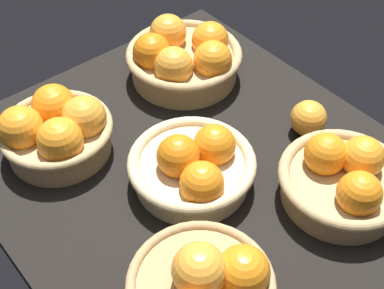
{
  "coord_description": "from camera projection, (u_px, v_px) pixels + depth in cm",
  "views": [
    {
      "loc": [
        -50.27,
        44.05,
        78.27
      ],
      "look_at": [
        3.13,
        -0.4,
        7.0
      ],
      "focal_mm": 50.59,
      "sensor_mm": 36.0,
      "label": 1
    }
  ],
  "objects": [
    {
      "name": "basket_near_left",
      "position": [
        344.0,
        180.0,
        0.93
      ],
      "size": [
        22.72,
        22.72,
        11.59
      ],
      "color": "tan",
      "rests_on": "market_tray"
    },
    {
      "name": "basket_near_right",
      "position": [
        184.0,
        58.0,
        1.16
      ],
      "size": [
        25.07,
        25.07,
        12.31
      ],
      "color": "tan",
      "rests_on": "market_tray"
    },
    {
      "name": "market_tray",
      "position": [
        201.0,
        175.0,
        1.02
      ],
      "size": [
        84.0,
        72.0,
        3.0
      ],
      "primitive_type": "cube",
      "color": "black",
      "rests_on": "ground"
    },
    {
      "name": "loose_orange_front_gap",
      "position": [
        308.0,
        118.0,
        1.05
      ],
      "size": [
        7.16,
        7.16,
        7.16
      ],
      "primitive_type": "sphere",
      "color": "#F49E33",
      "rests_on": "market_tray"
    },
    {
      "name": "basket_center",
      "position": [
        193.0,
        166.0,
        0.95
      ],
      "size": [
        22.95,
        22.95,
        11.17
      ],
      "color": "#D3BC8C",
      "rests_on": "market_tray"
    },
    {
      "name": "basket_far_right",
      "position": [
        56.0,
        130.0,
        1.0
      ],
      "size": [
        21.24,
        21.24,
        11.71
      ],
      "color": "tan",
      "rests_on": "market_tray"
    }
  ]
}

